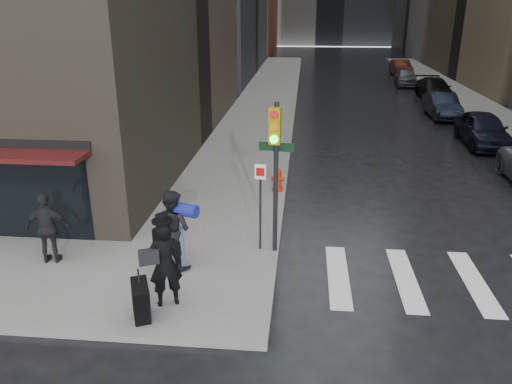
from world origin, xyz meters
TOP-DOWN VIEW (x-y plane):
  - ground at (0.00, 0.00)m, footprint 140.00×140.00m
  - sidewalk_left at (0.00, 27.00)m, footprint 4.00×50.00m
  - sidewalk_right at (13.50, 27.00)m, footprint 3.00×50.00m
  - crosswalk at (7.50, 1.00)m, footprint 8.50×3.00m
  - man_overcoat at (-0.31, -0.94)m, footprint 1.06×1.39m
  - man_jeans at (-0.50, 0.86)m, footprint 1.33×1.21m
  - man_greycoat at (-3.57, 0.75)m, footprint 1.10×0.56m
  - traffic_light at (1.85, 1.82)m, footprint 0.97×0.49m
  - fire_hydrant at (1.73, 6.32)m, footprint 0.45×0.35m
  - parked_car_1 at (10.80, 13.70)m, footprint 1.92×4.52m
  - parked_car_2 at (10.46, 19.80)m, footprint 1.48×4.19m
  - parked_car_3 at (11.45, 25.90)m, footprint 2.00×4.77m
  - parked_car_4 at (10.63, 32.00)m, footprint 1.95×4.14m
  - parked_car_5 at (11.27, 38.10)m, footprint 1.58×4.19m

SIDE VIEW (x-z plane):
  - ground at x=0.00m, z-range 0.00..0.00m
  - crosswalk at x=7.50m, z-range 0.00..0.01m
  - sidewalk_left at x=0.00m, z-range 0.00..0.15m
  - sidewalk_right at x=13.50m, z-range 0.00..0.15m
  - fire_hydrant at x=1.73m, z-range 0.11..0.90m
  - parked_car_5 at x=11.27m, z-range 0.00..1.37m
  - parked_car_4 at x=10.63m, z-range 0.00..1.37m
  - parked_car_3 at x=11.45m, z-range 0.00..1.38m
  - parked_car_2 at x=10.46m, z-range 0.00..1.38m
  - parked_car_1 at x=10.80m, z-range 0.00..1.52m
  - man_overcoat at x=-0.31m, z-range -0.02..2.09m
  - man_greycoat at x=-3.57m, z-range 0.15..1.96m
  - man_jeans at x=-0.50m, z-range 0.15..2.11m
  - traffic_light at x=1.85m, z-range 0.71..4.59m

